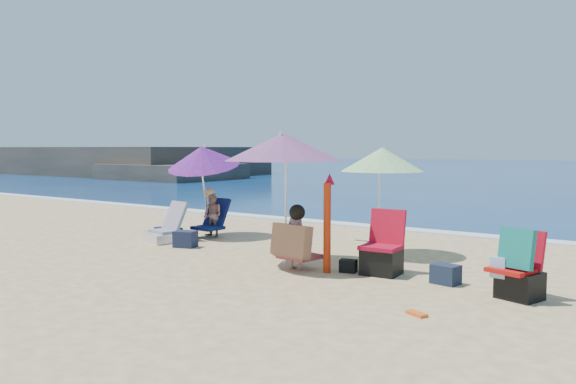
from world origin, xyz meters
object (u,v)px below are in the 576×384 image
Objects in this scene: umbrella_turquoise at (283,147)px; chair_navy at (164,229)px; umbrella_striped at (382,160)px; chair_rainbow at (165,231)px; camp_chair_right at (518,273)px; furled_umbrella at (328,218)px; umbrella_blue at (203,157)px; camp_chair_left at (382,255)px; person_center at (295,238)px; person_left at (212,215)px.

umbrella_turquoise is 2.31× the size of chair_navy.
umbrella_striped reaches higher than chair_navy.
chair_rainbow is (-4.08, -1.16, -1.43)m from umbrella_striped.
furled_umbrella is at bearing -179.01° from camp_chair_right.
umbrella_striped is 0.93× the size of umbrella_blue.
umbrella_blue is 2.16× the size of camp_chair_left.
umbrella_turquoise is at bearing -8.49° from chair_rainbow.
umbrella_turquoise is 2.28× the size of camp_chair_left.
person_center is at bearing -163.66° from furled_umbrella.
umbrella_turquoise is 3.50m from person_left.
furled_umbrella is 4.46m from chair_navy.
umbrella_turquoise is at bearing 174.80° from furled_umbrella.
chair_rainbow is 1.08m from person_left.
chair_navy is at bearing 168.27° from umbrella_turquoise.
chair_navy is 5.07m from camp_chair_left.
umbrella_striped is at bearing 2.33° from person_left.
chair_navy is at bearing 140.27° from chair_rainbow.
chair_rainbow is 4.76m from camp_chair_left.
camp_chair_left is (1.57, 0.28, -1.56)m from umbrella_turquoise.
umbrella_blue is at bearing -176.30° from umbrella_striped.
umbrella_blue reaches higher than camp_chair_right.
chair_navy is 0.91× the size of person_left.
chair_rainbow is 0.93× the size of camp_chair_left.
person_left is (-3.72, 1.56, -0.34)m from furled_umbrella.
umbrella_turquoise is 1.46× the size of furled_umbrella.
chair_navy is at bearing -168.28° from umbrella_striped.
camp_chair_right is (6.71, -0.51, 0.11)m from chair_rainbow.
camp_chair_left is at bearing 10.18° from umbrella_turquoise.
person_center is at bearing -30.22° from umbrella_turquoise.
camp_chair_left is 0.93× the size of person_left.
camp_chair_right is at bearing -4.33° from chair_rainbow.
person_left is (-3.75, -0.15, -1.18)m from umbrella_striped.
umbrella_turquoise is at bearing -169.82° from camp_chair_left.
camp_chair_right is (6.55, -1.41, -1.34)m from umbrella_blue.
person_left reaches higher than camp_chair_left.
umbrella_blue is 2.19× the size of chair_navy.
furled_umbrella is 1.45× the size of person_left.
umbrella_striped is 4.47m from chair_rainbow.
umbrella_turquoise reaches higher than chair_navy.
camp_chair_right is at bearing -9.10° from camp_chair_left.
umbrella_blue is 1.38× the size of furled_umbrella.
chair_navy is 1.01m from person_left.
camp_chair_right is 0.89× the size of person_center.
person_center reaches higher than camp_chair_left.
umbrella_striped is at bearing 3.70° from umbrella_blue.
umbrella_blue is at bearing 159.43° from furled_umbrella.
umbrella_turquoise is at bearing 149.78° from person_center.
chair_navy is at bearing 166.27° from person_center.
camp_chair_left is 1.98m from camp_chair_right.
umbrella_blue is 3.93m from person_center.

